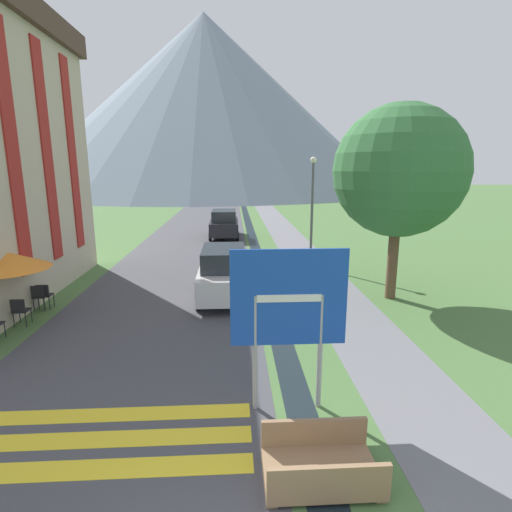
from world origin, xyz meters
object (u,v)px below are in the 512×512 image
at_px(cafe_chair_far_right, 39,295).
at_px(cafe_chair_middle, 20,309).
at_px(cafe_umbrella_middle_orange, 5,260).
at_px(road_sign, 289,308).
at_px(streetlamp, 312,203).
at_px(tree_by_path, 399,171).
at_px(parked_car_far, 224,224).
at_px(parked_car_near, 224,272).
at_px(cafe_chair_far_left, 44,294).
at_px(footbridge, 321,466).

bearing_deg(cafe_chair_far_right, cafe_chair_middle, -72.35).
bearing_deg(cafe_umbrella_middle_orange, road_sign, -32.19).
distance_m(streetlamp, tree_by_path, 5.33).
relative_size(road_sign, parked_car_far, 0.77).
xyz_separation_m(parked_car_near, cafe_chair_middle, (-5.89, -2.36, -0.40)).
relative_size(parked_car_near, cafe_chair_middle, 5.00).
height_order(cafe_chair_far_left, streetlamp, streetlamp).
xyz_separation_m(road_sign, parked_car_far, (-1.60, 19.21, -1.12)).
bearing_deg(cafe_umbrella_middle_orange, cafe_chair_middle, -38.38).
bearing_deg(cafe_chair_far_left, cafe_umbrella_middle_orange, -105.18).
height_order(cafe_chair_far_left, cafe_umbrella_middle_orange, cafe_umbrella_middle_orange).
height_order(parked_car_near, cafe_umbrella_middle_orange, cafe_umbrella_middle_orange).
bearing_deg(parked_car_near, cafe_chair_far_right, -170.22).
xyz_separation_m(cafe_chair_far_right, streetlamp, (9.90, 5.33, 2.47)).
xyz_separation_m(footbridge, streetlamp, (2.35, 13.00, 2.75)).
xyz_separation_m(cafe_chair_far_left, streetlamp, (9.79, 5.23, 2.47)).
height_order(road_sign, cafe_chair_far_left, road_sign).
distance_m(road_sign, cafe_chair_middle, 8.65).
distance_m(road_sign, parked_car_far, 19.31).
relative_size(cafe_umbrella_middle_orange, tree_by_path, 0.37).
height_order(footbridge, parked_car_far, parked_car_far).
xyz_separation_m(cafe_chair_middle, cafe_umbrella_middle_orange, (-0.42, 0.33, 1.40)).
bearing_deg(tree_by_path, cafe_chair_far_left, -177.60).
bearing_deg(streetlamp, cafe_chair_far_right, -151.69).
height_order(road_sign, tree_by_path, tree_by_path).
distance_m(parked_car_near, cafe_umbrella_middle_orange, 6.70).
height_order(footbridge, cafe_chair_middle, cafe_chair_middle).
distance_m(footbridge, cafe_chair_far_right, 10.76).
bearing_deg(cafe_chair_far_right, streetlamp, 43.21).
distance_m(footbridge, tree_by_path, 10.21).
bearing_deg(tree_by_path, road_sign, -125.43).
bearing_deg(road_sign, cafe_umbrella_middle_orange, 147.81).
bearing_deg(parked_car_near, footbridge, -79.57).
xyz_separation_m(parked_car_near, cafe_umbrella_middle_orange, (-6.31, -2.02, 1.00)).
distance_m(parked_car_near, tree_by_path, 6.89).
distance_m(cafe_chair_far_left, cafe_umbrella_middle_orange, 1.84).
relative_size(cafe_chair_middle, tree_by_path, 0.13).
xyz_separation_m(parked_car_far, tree_by_path, (6.16, -12.80, 3.51)).
xyz_separation_m(footbridge, parked_car_near, (-1.60, 8.69, 0.68)).
relative_size(road_sign, cafe_chair_far_left, 3.70).
distance_m(parked_car_near, cafe_chair_far_left, 5.93).
distance_m(cafe_chair_far_left, tree_by_path, 12.39).
distance_m(cafe_chair_middle, tree_by_path, 12.57).
bearing_deg(cafe_chair_middle, road_sign, -33.29).
relative_size(parked_car_near, tree_by_path, 0.64).
xyz_separation_m(parked_car_near, cafe_chair_far_right, (-5.95, -1.03, -0.40)).
bearing_deg(cafe_chair_middle, streetlamp, 32.63).
height_order(parked_car_far, cafe_umbrella_middle_orange, cafe_umbrella_middle_orange).
relative_size(cafe_chair_far_left, streetlamp, 0.17).
xyz_separation_m(streetlamp, tree_by_path, (1.96, -4.74, 1.44)).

